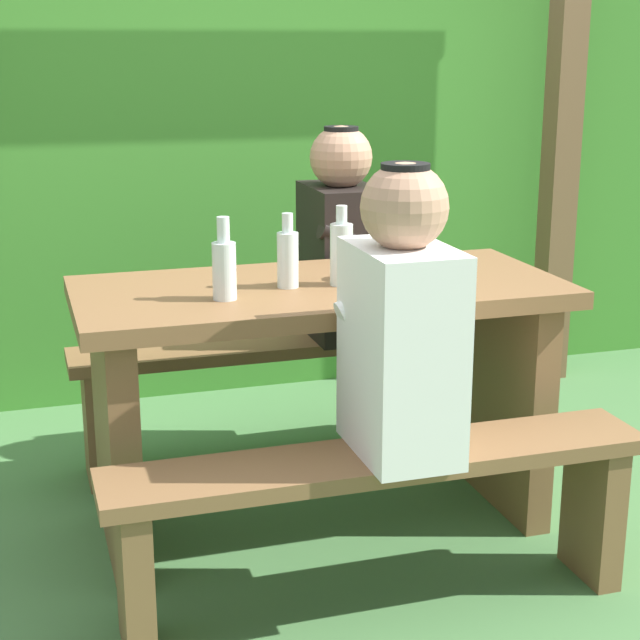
% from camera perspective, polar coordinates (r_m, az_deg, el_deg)
% --- Properties ---
extents(ground_plane, '(12.00, 12.00, 0.00)m').
position_cam_1_polar(ground_plane, '(3.16, -0.00, -11.34)').
color(ground_plane, '#44733F').
extents(hedge_backdrop, '(6.40, 0.95, 1.61)m').
position_cam_1_polar(hedge_backdrop, '(4.59, -6.57, 7.58)').
color(hedge_backdrop, '#3C832B').
rests_on(hedge_backdrop, ground_plane).
extents(pergola_post_right, '(0.12, 0.12, 1.94)m').
position_cam_1_polar(pergola_post_right, '(4.39, 13.43, 9.07)').
color(pergola_post_right, brown).
rests_on(pergola_post_right, ground_plane).
extents(picnic_table, '(1.40, 0.64, 0.75)m').
position_cam_1_polar(picnic_table, '(2.97, -0.00, -2.51)').
color(picnic_table, brown).
rests_on(picnic_table, ground_plane).
extents(bench_near, '(1.40, 0.24, 0.44)m').
position_cam_1_polar(bench_near, '(2.59, 3.42, -10.03)').
color(bench_near, brown).
rests_on(bench_near, ground_plane).
extents(bench_far, '(1.40, 0.24, 0.44)m').
position_cam_1_polar(bench_far, '(3.50, -2.49, -3.06)').
color(bench_far, brown).
rests_on(bench_far, ground_plane).
extents(person_white_shirt, '(0.25, 0.35, 0.72)m').
position_cam_1_polar(person_white_shirt, '(2.45, 4.62, -0.16)').
color(person_white_shirt, white).
rests_on(person_white_shirt, bench_near).
extents(person_black_coat, '(0.25, 0.35, 0.72)m').
position_cam_1_polar(person_black_coat, '(3.45, 1.19, 4.48)').
color(person_black_coat, black).
rests_on(person_black_coat, bench_far).
extents(drinking_glass, '(0.08, 0.08, 0.10)m').
position_cam_1_polar(drinking_glass, '(2.95, 2.77, 3.22)').
color(drinking_glass, silver).
rests_on(drinking_glass, picnic_table).
extents(bottle_left, '(0.06, 0.06, 0.23)m').
position_cam_1_polar(bottle_left, '(2.87, 1.21, 3.85)').
color(bottle_left, silver).
rests_on(bottle_left, picnic_table).
extents(bottle_right, '(0.07, 0.07, 0.23)m').
position_cam_1_polar(bottle_right, '(2.72, -5.43, 3.02)').
color(bottle_right, silver).
rests_on(bottle_right, picnic_table).
extents(bottle_center, '(0.06, 0.06, 0.21)m').
position_cam_1_polar(bottle_center, '(2.85, -1.83, 3.58)').
color(bottle_center, silver).
rests_on(bottle_center, picnic_table).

